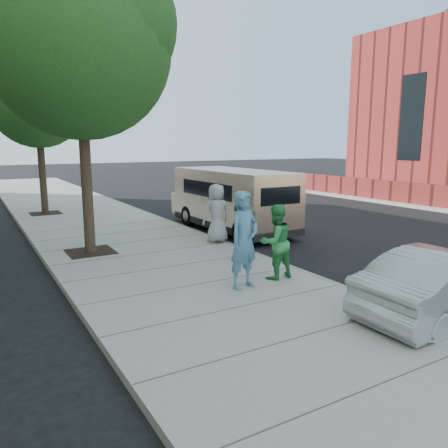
{
  "coord_description": "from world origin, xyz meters",
  "views": [
    {
      "loc": [
        -4.97,
        -9.2,
        3.01
      ],
      "look_at": [
        0.26,
        -0.31,
        1.1
      ],
      "focal_mm": 35.0,
      "sensor_mm": 36.0,
      "label": 1
    }
  ],
  "objects_px": {
    "van": "(231,199)",
    "person_green_shirt": "(276,242)",
    "person_striped_polo": "(247,225)",
    "tree_far": "(38,95)",
    "tree_near": "(80,39)",
    "parking_meter": "(238,218)",
    "person_gray_shirt": "(217,213)",
    "person_officer": "(244,240)"
  },
  "relations": [
    {
      "from": "van",
      "to": "person_gray_shirt",
      "type": "xyz_separation_m",
      "value": [
        -1.66,
        -1.9,
        -0.12
      ]
    },
    {
      "from": "tree_far",
      "to": "person_striped_polo",
      "type": "distance_m",
      "value": 11.46
    },
    {
      "from": "tree_near",
      "to": "person_striped_polo",
      "type": "height_order",
      "value": "tree_near"
    },
    {
      "from": "van",
      "to": "person_gray_shirt",
      "type": "relative_size",
      "value": 3.37
    },
    {
      "from": "person_striped_polo",
      "to": "van",
      "type": "bearing_deg",
      "value": -150.26
    },
    {
      "from": "parking_meter",
      "to": "person_striped_polo",
      "type": "relative_size",
      "value": 0.73
    },
    {
      "from": "person_gray_shirt",
      "to": "person_green_shirt",
      "type": "bearing_deg",
      "value": 78.16
    },
    {
      "from": "person_striped_polo",
      "to": "person_officer",
      "type": "bearing_deg",
      "value": 21.26
    },
    {
      "from": "parking_meter",
      "to": "person_green_shirt",
      "type": "bearing_deg",
      "value": -125.02
    },
    {
      "from": "parking_meter",
      "to": "person_gray_shirt",
      "type": "distance_m",
      "value": 1.24
    },
    {
      "from": "tree_near",
      "to": "person_gray_shirt",
      "type": "distance_m",
      "value": 5.75
    },
    {
      "from": "tree_near",
      "to": "person_officer",
      "type": "distance_m",
      "value": 6.61
    },
    {
      "from": "parking_meter",
      "to": "person_green_shirt",
      "type": "xyz_separation_m",
      "value": [
        -0.61,
        -2.45,
        -0.1
      ]
    },
    {
      "from": "person_officer",
      "to": "person_gray_shirt",
      "type": "relative_size",
      "value": 1.14
    },
    {
      "from": "tree_far",
      "to": "person_gray_shirt",
      "type": "bearing_deg",
      "value": -67.36
    },
    {
      "from": "tree_far",
      "to": "person_gray_shirt",
      "type": "height_order",
      "value": "tree_far"
    },
    {
      "from": "van",
      "to": "person_green_shirt",
      "type": "distance_m",
      "value": 6.05
    },
    {
      "from": "person_officer",
      "to": "person_green_shirt",
      "type": "height_order",
      "value": "person_officer"
    },
    {
      "from": "person_striped_polo",
      "to": "tree_far",
      "type": "bearing_deg",
      "value": -106.81
    },
    {
      "from": "parking_meter",
      "to": "van",
      "type": "height_order",
      "value": "van"
    },
    {
      "from": "person_officer",
      "to": "person_green_shirt",
      "type": "xyz_separation_m",
      "value": [
        0.91,
        0.16,
        -0.17
      ]
    },
    {
      "from": "person_green_shirt",
      "to": "person_striped_polo",
      "type": "height_order",
      "value": "person_striped_polo"
    },
    {
      "from": "tree_near",
      "to": "person_officer",
      "type": "height_order",
      "value": "tree_near"
    },
    {
      "from": "person_green_shirt",
      "to": "person_striped_polo",
      "type": "xyz_separation_m",
      "value": [
        0.36,
        1.66,
        0.05
      ]
    },
    {
      "from": "parking_meter",
      "to": "van",
      "type": "distance_m",
      "value": 3.56
    },
    {
      "from": "parking_meter",
      "to": "person_officer",
      "type": "xyz_separation_m",
      "value": [
        -1.52,
        -2.62,
        0.07
      ]
    },
    {
      "from": "person_green_shirt",
      "to": "tree_near",
      "type": "bearing_deg",
      "value": -59.52
    },
    {
      "from": "person_green_shirt",
      "to": "parking_meter",
      "type": "bearing_deg",
      "value": -106.34
    },
    {
      "from": "van",
      "to": "person_officer",
      "type": "distance_m",
      "value": 6.59
    },
    {
      "from": "van",
      "to": "person_green_shirt",
      "type": "bearing_deg",
      "value": -113.59
    },
    {
      "from": "van",
      "to": "tree_near",
      "type": "bearing_deg",
      "value": -167.74
    },
    {
      "from": "van",
      "to": "person_striped_polo",
      "type": "distance_m",
      "value": 4.38
    },
    {
      "from": "parking_meter",
      "to": "person_striped_polo",
      "type": "height_order",
      "value": "person_striped_polo"
    },
    {
      "from": "person_striped_polo",
      "to": "parking_meter",
      "type": "bearing_deg",
      "value": -141.54
    },
    {
      "from": "tree_far",
      "to": "parking_meter",
      "type": "height_order",
      "value": "tree_far"
    },
    {
      "from": "person_gray_shirt",
      "to": "tree_near",
      "type": "bearing_deg",
      "value": -13.07
    },
    {
      "from": "tree_near",
      "to": "tree_far",
      "type": "relative_size",
      "value": 1.16
    },
    {
      "from": "person_green_shirt",
      "to": "person_officer",
      "type": "bearing_deg",
      "value": 7.94
    },
    {
      "from": "person_green_shirt",
      "to": "person_gray_shirt",
      "type": "distance_m",
      "value": 3.74
    },
    {
      "from": "person_green_shirt",
      "to": "van",
      "type": "bearing_deg",
      "value": -114.7
    },
    {
      "from": "person_officer",
      "to": "person_striped_polo",
      "type": "relative_size",
      "value": 1.15
    },
    {
      "from": "tree_far",
      "to": "parking_meter",
      "type": "xyz_separation_m",
      "value": [
        3.42,
        -9.51,
        -3.83
      ]
    }
  ]
}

